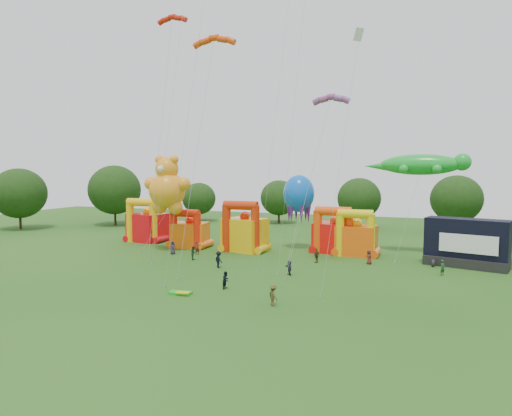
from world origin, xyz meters
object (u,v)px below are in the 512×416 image
(bouncy_castle_2, at_px, (244,232))
(spectator_0, at_px, (173,248))
(teddy_bear_kite, at_px, (165,195))
(octopus_kite, at_px, (297,207))
(bouncy_castle_0, at_px, (146,225))
(gecko_kite, at_px, (413,197))
(spectator_4, at_px, (317,256))
(stage_trailer, at_px, (467,243))

(bouncy_castle_2, xyz_separation_m, spectator_0, (-7.97, -5.49, -1.76))
(teddy_bear_kite, xyz_separation_m, octopus_kite, (16.71, 7.01, -1.68))
(bouncy_castle_0, height_order, spectator_0, bouncy_castle_0)
(gecko_kite, bearing_deg, bouncy_castle_0, -178.61)
(gecko_kite, xyz_separation_m, spectator_0, (-29.60, -9.06, -6.84))
(spectator_4, bearing_deg, gecko_kite, 152.69)
(bouncy_castle_0, xyz_separation_m, bouncy_castle_2, (17.47, -2.62, 0.08))
(gecko_kite, bearing_deg, bouncy_castle_2, -170.62)
(bouncy_castle_2, distance_m, gecko_kite, 22.50)
(teddy_bear_kite, xyz_separation_m, spectator_4, (21.15, -0.41, -6.91))
(bouncy_castle_2, distance_m, stage_trailer, 27.78)
(stage_trailer, height_order, teddy_bear_kite, teddy_bear_kite)
(teddy_bear_kite, relative_size, spectator_0, 7.42)
(gecko_kite, height_order, spectator_0, gecko_kite)
(stage_trailer, xyz_separation_m, gecko_kite, (-6.15, 3.88, 5.03))
(stage_trailer, relative_size, octopus_kite, 0.90)
(bouncy_castle_0, bearing_deg, teddy_bear_kite, -41.11)
(teddy_bear_kite, relative_size, spectator_4, 7.63)
(teddy_bear_kite, bearing_deg, bouncy_castle_0, 138.89)
(gecko_kite, bearing_deg, spectator_0, -162.98)
(bouncy_castle_0, bearing_deg, octopus_kite, 1.24)
(teddy_bear_kite, height_order, spectator_4, teddy_bear_kite)
(bouncy_castle_2, height_order, spectator_4, bouncy_castle_2)
(bouncy_castle_2, distance_m, octopus_kite, 8.14)
(bouncy_castle_2, bearing_deg, octopus_kite, 25.25)
(spectator_0, bearing_deg, octopus_kite, 14.69)
(spectator_0, xyz_separation_m, spectator_4, (19.08, 1.23, -0.02))
(bouncy_castle_2, distance_m, spectator_4, 12.03)
(bouncy_castle_0, xyz_separation_m, spectator_4, (28.58, -6.89, -1.71))
(bouncy_castle_0, relative_size, bouncy_castle_2, 0.97)
(bouncy_castle_0, height_order, stage_trailer, bouncy_castle_0)
(teddy_bear_kite, xyz_separation_m, gecko_kite, (31.67, 7.43, -0.04))
(bouncy_castle_0, distance_m, spectator_4, 29.45)
(bouncy_castle_0, bearing_deg, gecko_kite, 1.39)
(spectator_0, relative_size, spectator_4, 1.03)
(teddy_bear_kite, distance_m, spectator_4, 22.25)
(bouncy_castle_0, distance_m, gecko_kite, 39.45)
(bouncy_castle_0, bearing_deg, stage_trailer, -3.71)
(stage_trailer, relative_size, spectator_0, 5.31)
(bouncy_castle_2, height_order, stage_trailer, bouncy_castle_2)
(stage_trailer, xyz_separation_m, spectator_0, (-35.75, -5.18, -1.81))
(bouncy_castle_2, bearing_deg, bouncy_castle_0, 171.46)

